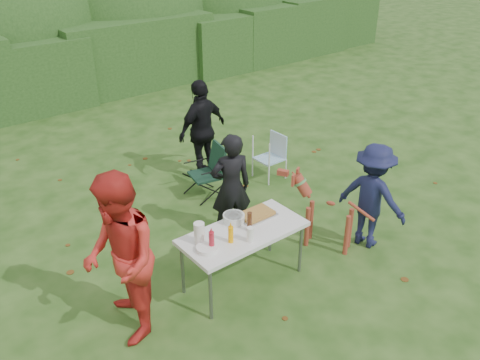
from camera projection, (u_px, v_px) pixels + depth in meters
ground at (275, 285)px, 6.17m from camera, size 80.00×80.00×0.00m
hedge_row at (36, 72)px, 11.30m from camera, size 22.00×1.40×1.70m
shrub_backdrop at (7, 26)px, 12.05m from camera, size 20.00×2.60×3.20m
folding_table at (243, 235)px, 5.91m from camera, size 1.50×0.70×0.74m
person_cook at (231, 187)px, 6.75m from camera, size 0.65×0.53×1.53m
person_red_jacket at (120, 260)px, 5.07m from camera, size 0.95×1.08×1.88m
person_black_puffy at (202, 130)px, 8.33m from camera, size 1.05×0.58×1.69m
child at (372, 196)px, 6.62m from camera, size 0.74×1.04×1.46m
dog at (330, 214)px, 6.66m from camera, size 0.89×1.14×1.01m
camping_chair at (206, 172)px, 7.88m from camera, size 0.64×0.64×0.86m
lawn_chair at (269, 157)px, 8.49m from camera, size 0.45×0.45×0.77m
food_tray at (256, 215)px, 6.16m from camera, size 0.45×0.30×0.02m
focaccia_bread at (256, 213)px, 6.15m from camera, size 0.40×0.26×0.04m
mustard_bottle at (231, 235)px, 5.64m from camera, size 0.06×0.06×0.20m
ketchup_bottle at (212, 241)px, 5.52m from camera, size 0.06×0.06×0.22m
beer_bottle at (250, 222)px, 5.84m from camera, size 0.06×0.06×0.24m
paper_towel_roll at (199, 233)px, 5.61m from camera, size 0.12×0.12×0.26m
cup_stack at (250, 234)px, 5.66m from camera, size 0.08×0.08×0.18m
pasta_bowl at (234, 218)px, 6.03m from camera, size 0.26×0.26×0.10m
plate_stack at (207, 248)px, 5.53m from camera, size 0.24×0.24×0.05m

